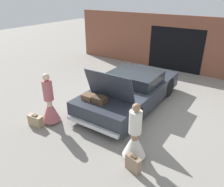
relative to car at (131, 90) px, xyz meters
name	(u,v)px	position (x,y,z in m)	size (l,w,h in m)	color
ground_plane	(131,103)	(0.00, -0.01, -0.55)	(40.00, 40.00, 0.00)	gray
garage_wall_back	(176,44)	(0.00, 4.64, 0.84)	(12.00, 0.14, 2.80)	brown
car	(131,90)	(0.00, 0.00, 0.00)	(2.02, 4.70, 1.69)	#2D333D
person_left	(50,106)	(-1.50, -2.55, 0.05)	(0.58, 0.58, 1.67)	beige
person_right	(135,139)	(1.50, -2.52, 0.00)	(0.60, 0.60, 1.54)	#997051
suitcase_beside_left_person	(36,121)	(-1.73, -2.99, -0.36)	(0.51, 0.24, 0.40)	#9E8460
suitcase_beside_right_person	(133,164)	(1.72, -2.95, -0.35)	(0.42, 0.24, 0.44)	#8C7259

